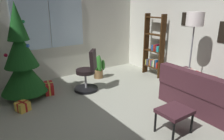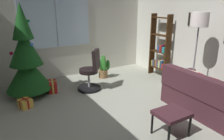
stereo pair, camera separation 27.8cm
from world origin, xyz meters
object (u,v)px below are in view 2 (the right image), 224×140
footstool (172,115)px  gift_box_gold (25,103)px  gift_box_red (53,86)px  gift_box_green (43,84)px  holiday_tree (26,59)px  floor_lamp (199,26)px  office_chair (91,74)px  bookshelf (160,50)px  couch (217,100)px  potted_plant (103,68)px

footstool → gift_box_gold: bearing=130.2°
footstool → gift_box_red: size_ratio=1.37×
gift_box_green → holiday_tree: bearing=-138.6°
gift_box_red → gift_box_green: bearing=110.7°
footstool → floor_lamp: bearing=28.7°
footstool → gift_box_gold: (-1.80, 2.13, -0.27)m
office_chair → footstool: bearing=-82.9°
bookshelf → couch: bearing=-104.9°
couch → office_chair: 2.69m
potted_plant → holiday_tree: bearing=-175.1°
holiday_tree → bookshelf: (3.38, -0.50, -0.07)m
gift_box_gold → floor_lamp: (3.19, -1.37, 1.46)m
gift_box_red → office_chair: 0.93m
gift_box_red → footstool: bearing=-67.2°
floor_lamp → gift_box_red: bearing=142.9°
bookshelf → floor_lamp: bearing=-105.3°
gift_box_gold → bookshelf: bookshelf is taller
holiday_tree → gift_box_green: holiday_tree is taller
footstool → gift_box_green: size_ratio=1.67×
holiday_tree → potted_plant: bearing=4.9°
couch → potted_plant: bearing=106.5°
holiday_tree → gift_box_green: bearing=41.4°
couch → bookshelf: bearing=75.1°
couch → footstool: size_ratio=3.52×
holiday_tree → potted_plant: (1.97, 0.17, -0.56)m
gift_box_green → floor_lamp: (2.63, -2.25, 1.47)m
footstool → gift_box_red: bearing=112.8°
couch → potted_plant: (-0.84, 2.82, -0.02)m
gift_box_red → gift_box_gold: size_ratio=1.26×
gift_box_red → potted_plant: 1.50m
potted_plant → office_chair: bearing=-138.1°
holiday_tree → floor_lamp: bearing=-33.0°
couch → footstool: bearing=-177.9°
gift_box_red → floor_lamp: size_ratio=0.20×
gift_box_green → potted_plant: (1.61, -0.14, 0.20)m
couch → gift_box_red: 3.48m
footstool → potted_plant: (0.37, 2.87, -0.08)m
gift_box_red → gift_box_green: (-0.14, 0.37, -0.05)m
footstool → holiday_tree: size_ratio=0.20×
footstool → floor_lamp: floor_lamp is taller
holiday_tree → floor_lamp: size_ratio=1.37×
bookshelf → potted_plant: bookshelf is taller
footstool → floor_lamp: size_ratio=0.27×
footstool → holiday_tree: 3.17m
gift_box_red → floor_lamp: bearing=-37.1°
gift_box_green → potted_plant: potted_plant is taller
gift_box_gold → office_chair: size_ratio=0.30×
gift_box_green → potted_plant: 1.63m
gift_box_red → bookshelf: (2.89, -0.44, 0.64)m
gift_box_red → potted_plant: bearing=8.7°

